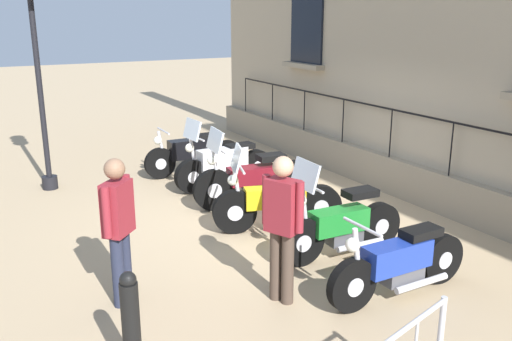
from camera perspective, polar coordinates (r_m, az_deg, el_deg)
name	(u,v)px	position (r m, az deg, el deg)	size (l,w,h in m)	color
ground_plane	(272,215)	(8.99, 1.65, -4.66)	(60.00, 60.00, 0.00)	tan
building_facade	(417,7)	(10.18, 16.33, 15.88)	(0.82, 13.06, 6.71)	tan
motorcycle_black	(194,153)	(11.23, -6.44, 1.80)	(2.09, 0.67, 0.97)	black
motorcycle_white	(224,164)	(10.30, -3.35, 0.63)	(2.01, 0.67, 1.36)	black
motorcycle_maroon	(254,179)	(9.35, -0.22, -0.90)	(2.19, 0.73, 1.37)	black
motorcycle_yellow	(277,203)	(8.27, 2.16, -3.39)	(1.93, 0.83, 1.33)	black
motorcycle_green	(340,226)	(7.47, 8.70, -5.71)	(1.92, 0.65, 1.40)	black
motorcycle_blue	(399,264)	(6.59, 14.58, -9.32)	(1.99, 0.61, 0.99)	black
lamppost	(32,20)	(10.56, -22.12, 14.20)	(0.37, 1.07, 3.86)	black
bollard	(131,326)	(5.13, -12.79, -15.40)	(0.16, 0.16, 1.05)	black
pedestrian_standing	(282,221)	(6.08, 2.74, -5.28)	(0.35, 0.49, 1.70)	#47382D
pedestrian_walking	(118,224)	(6.22, -14.04, -5.35)	(0.41, 0.41, 1.69)	#23283D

